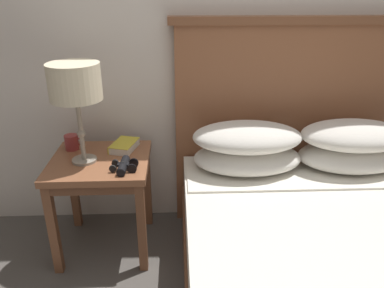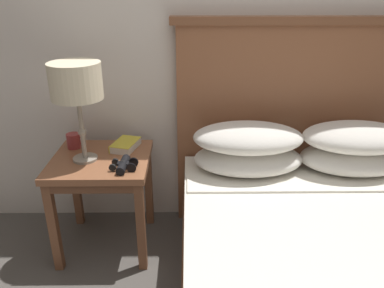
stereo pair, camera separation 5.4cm
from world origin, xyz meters
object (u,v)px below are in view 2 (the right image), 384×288
Objects in this scene: book_on_nightstand at (125,145)px; binoculars_pair at (124,165)px; table_lamp at (76,84)px; coffee_mug at (74,141)px; bed at (333,268)px; nightstand at (102,171)px.

binoculars_pair reaches higher than book_on_nightstand.
table_lamp is 2.47× the size of book_on_nightstand.
table_lamp is at bearing -57.38° from coffee_mug.
book_on_nightstand is at bearing 145.11° from bed.
binoculars_pair is (0.03, -0.25, 0.00)m from book_on_nightstand.
book_on_nightstand is (0.12, 0.12, 0.11)m from nightstand.
binoculars_pair is (0.15, -0.13, 0.11)m from nightstand.
table_lamp is (-0.07, -0.02, 0.50)m from nightstand.
binoculars_pair reaches higher than nightstand.
coffee_mug reaches higher than binoculars_pair.
bed is 9.52× the size of book_on_nightstand.
book_on_nightstand is at bearing 37.39° from table_lamp.
book_on_nightstand is 0.29m from coffee_mug.
binoculars_pair is at bearing -26.11° from table_lamp.
nightstand is 0.20m from book_on_nightstand.
table_lamp is at bearing -142.61° from book_on_nightstand.
coffee_mug is (-1.28, 0.70, 0.31)m from bed.
table_lamp is at bearing 155.32° from bed.
book_on_nightstand reaches higher than nightstand.
bed is 1.24m from book_on_nightstand.
nightstand is at bearing 152.92° from bed.
binoculars_pair is at bearing -83.22° from book_on_nightstand.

